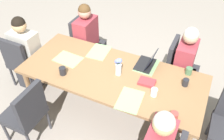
{
  "coord_description": "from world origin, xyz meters",
  "views": [
    {
      "loc": [
        -0.96,
        2.03,
        2.72
      ],
      "look_at": [
        0.0,
        0.0,
        0.78
      ],
      "focal_mm": 38.0,
      "sensor_mm": 36.0,
      "label": 1
    }
  ],
  "objects_px": {
    "coffee_mug_near_left": "(189,71)",
    "coffee_mug_centre_right": "(63,71)",
    "chair_near_left_mid": "(178,66)",
    "coffee_mug_near_right": "(174,116)",
    "chair_head_right_right_near": "(22,60)",
    "book_red_cover": "(147,82)",
    "person_head_right_right_near": "(28,57)",
    "person_near_left_near": "(87,42)",
    "chair_far_right_far": "(26,112)",
    "person_near_left_mid": "(183,69)",
    "chair_near_left_near": "(85,41)",
    "dining_table": "(112,77)",
    "laptop_near_left_mid": "(147,63)",
    "coffee_mug_centre_left": "(154,92)",
    "coffee_mug_far_left": "(185,82)",
    "flower_vase": "(118,66)"
  },
  "relations": [
    {
      "from": "chair_near_left_mid",
      "to": "coffee_mug_near_right",
      "type": "bearing_deg",
      "value": 98.95
    },
    {
      "from": "flower_vase",
      "to": "person_head_right_right_near",
      "type": "bearing_deg",
      "value": 0.6
    },
    {
      "from": "chair_near_left_mid",
      "to": "chair_far_right_far",
      "type": "bearing_deg",
      "value": 48.34
    },
    {
      "from": "person_near_left_mid",
      "to": "chair_head_right_right_near",
      "type": "relative_size",
      "value": 1.33
    },
    {
      "from": "laptop_near_left_mid",
      "to": "flower_vase",
      "type": "bearing_deg",
      "value": 49.94
    },
    {
      "from": "chair_near_left_near",
      "to": "coffee_mug_centre_left",
      "type": "bearing_deg",
      "value": 147.73
    },
    {
      "from": "coffee_mug_near_right",
      "to": "person_near_left_mid",
      "type": "bearing_deg",
      "value": -84.36
    },
    {
      "from": "person_head_right_right_near",
      "to": "coffee_mug_near_left",
      "type": "distance_m",
      "value": 2.33
    },
    {
      "from": "chair_near_left_mid",
      "to": "coffee_mug_far_left",
      "type": "distance_m",
      "value": 0.7
    },
    {
      "from": "chair_head_right_right_near",
      "to": "laptop_near_left_mid",
      "type": "distance_m",
      "value": 1.88
    },
    {
      "from": "person_head_right_right_near",
      "to": "chair_far_right_far",
      "type": "relative_size",
      "value": 1.33
    },
    {
      "from": "person_near_left_mid",
      "to": "person_near_left_near",
      "type": "bearing_deg",
      "value": 0.12
    },
    {
      "from": "person_head_right_right_near",
      "to": "chair_near_left_near",
      "type": "bearing_deg",
      "value": -124.4
    },
    {
      "from": "person_head_right_right_near",
      "to": "book_red_cover",
      "type": "distance_m",
      "value": 1.88
    },
    {
      "from": "chair_head_right_right_near",
      "to": "laptop_near_left_mid",
      "type": "height_order",
      "value": "laptop_near_left_mid"
    },
    {
      "from": "coffee_mug_near_left",
      "to": "coffee_mug_centre_right",
      "type": "distance_m",
      "value": 1.58
    },
    {
      "from": "person_near_left_mid",
      "to": "dining_table",
      "type": "bearing_deg",
      "value": 43.2
    },
    {
      "from": "flower_vase",
      "to": "coffee_mug_centre_right",
      "type": "bearing_deg",
      "value": 25.09
    },
    {
      "from": "dining_table",
      "to": "chair_far_right_far",
      "type": "relative_size",
      "value": 2.6
    },
    {
      "from": "book_red_cover",
      "to": "chair_near_left_near",
      "type": "bearing_deg",
      "value": -32.94
    },
    {
      "from": "dining_table",
      "to": "person_head_right_right_near",
      "type": "height_order",
      "value": "person_head_right_right_near"
    },
    {
      "from": "person_head_right_right_near",
      "to": "book_red_cover",
      "type": "xyz_separation_m",
      "value": [
        -1.87,
        -0.01,
        0.22
      ]
    },
    {
      "from": "coffee_mug_near_right",
      "to": "book_red_cover",
      "type": "bearing_deg",
      "value": -43.07
    },
    {
      "from": "dining_table",
      "to": "book_red_cover",
      "type": "xyz_separation_m",
      "value": [
        -0.46,
        -0.01,
        0.09
      ]
    },
    {
      "from": "person_near_left_near",
      "to": "coffee_mug_far_left",
      "type": "height_order",
      "value": "person_near_left_near"
    },
    {
      "from": "person_near_left_near",
      "to": "chair_head_right_right_near",
      "type": "xyz_separation_m",
      "value": [
        0.67,
        0.8,
        -0.03
      ]
    },
    {
      "from": "coffee_mug_near_left",
      "to": "book_red_cover",
      "type": "distance_m",
      "value": 0.57
    },
    {
      "from": "laptop_near_left_mid",
      "to": "person_near_left_near",
      "type": "bearing_deg",
      "value": -18.93
    },
    {
      "from": "chair_near_left_mid",
      "to": "chair_far_right_far",
      "type": "xyz_separation_m",
      "value": [
        1.44,
        1.61,
        0.0
      ]
    },
    {
      "from": "person_near_left_mid",
      "to": "chair_far_right_far",
      "type": "xyz_separation_m",
      "value": [
        1.51,
        1.55,
        -0.03
      ]
    },
    {
      "from": "person_head_right_right_near",
      "to": "flower_vase",
      "type": "distance_m",
      "value": 1.53
    },
    {
      "from": "person_near_left_mid",
      "to": "flower_vase",
      "type": "relative_size",
      "value": 4.74
    },
    {
      "from": "chair_far_right_far",
      "to": "chair_near_left_mid",
      "type": "bearing_deg",
      "value": -131.66
    },
    {
      "from": "person_near_left_mid",
      "to": "coffee_mug_near_right",
      "type": "relative_size",
      "value": 12.1
    },
    {
      "from": "laptop_near_left_mid",
      "to": "coffee_mug_centre_left",
      "type": "distance_m",
      "value": 0.54
    },
    {
      "from": "chair_near_left_near",
      "to": "person_near_left_near",
      "type": "relative_size",
      "value": 0.75
    },
    {
      "from": "person_head_right_right_near",
      "to": "coffee_mug_near_right",
      "type": "relative_size",
      "value": 12.1
    },
    {
      "from": "person_near_left_mid",
      "to": "coffee_mug_far_left",
      "type": "bearing_deg",
      "value": 101.14
    },
    {
      "from": "coffee_mug_near_left",
      "to": "coffee_mug_far_left",
      "type": "relative_size",
      "value": 0.99
    },
    {
      "from": "chair_far_right_far",
      "to": "book_red_cover",
      "type": "relative_size",
      "value": 4.5
    },
    {
      "from": "person_near_left_near",
      "to": "chair_near_left_mid",
      "type": "relative_size",
      "value": 1.33
    },
    {
      "from": "flower_vase",
      "to": "coffee_mug_far_left",
      "type": "height_order",
      "value": "flower_vase"
    },
    {
      "from": "dining_table",
      "to": "person_near_left_near",
      "type": "height_order",
      "value": "person_near_left_near"
    },
    {
      "from": "person_near_left_near",
      "to": "person_head_right_right_near",
      "type": "distance_m",
      "value": 0.95
    },
    {
      "from": "chair_near_left_mid",
      "to": "flower_vase",
      "type": "xyz_separation_m",
      "value": [
        0.62,
        0.77,
        0.37
      ]
    },
    {
      "from": "chair_head_right_right_near",
      "to": "book_red_cover",
      "type": "height_order",
      "value": "chair_head_right_right_near"
    },
    {
      "from": "coffee_mug_centre_left",
      "to": "flower_vase",
      "type": "bearing_deg",
      "value": -17.08
    },
    {
      "from": "coffee_mug_near_left",
      "to": "coffee_mug_centre_left",
      "type": "distance_m",
      "value": 0.61
    },
    {
      "from": "chair_near_left_near",
      "to": "person_near_left_mid",
      "type": "height_order",
      "value": "person_near_left_mid"
    },
    {
      "from": "coffee_mug_near_left",
      "to": "book_red_cover",
      "type": "bearing_deg",
      "value": 43.13
    }
  ]
}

